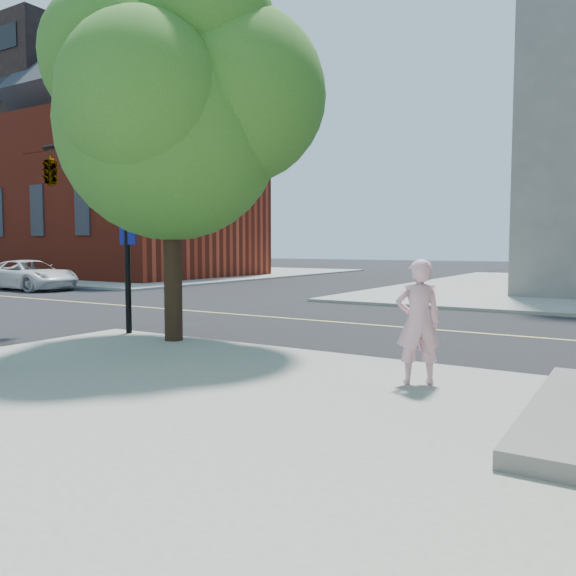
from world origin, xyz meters
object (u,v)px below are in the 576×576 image
Objects in this scene: man_on_phone at (418,322)px; signal_pole at (61,172)px; street_tree at (176,101)px; car_a at (30,275)px.

man_on_phone is 9.72m from signal_pole.
street_tree reaches higher than car_a.
signal_pole is at bearing 177.20° from street_tree.
car_a is (-16.23, 7.66, -4.23)m from street_tree.
man_on_phone is 0.23× the size of street_tree.
street_tree is at bearing -42.53° from man_on_phone.
man_on_phone is 6.74m from street_tree.
signal_pole is at bearing -121.52° from car_a.
street_tree is (-5.39, 1.00, 3.93)m from man_on_phone.
street_tree is 1.48× the size of car_a.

